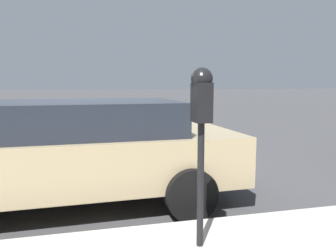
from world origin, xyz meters
name	(u,v)px	position (x,y,z in m)	size (l,w,h in m)	color
ground_plane	(89,184)	(0.00, 0.00, 0.00)	(220.00, 220.00, 0.00)	#424244
parking_meter	(201,111)	(-2.74, -0.98, 1.40)	(0.21, 0.19, 1.60)	black
car_tan	(73,149)	(-0.86, 0.19, 0.76)	(2.24, 4.59, 1.41)	tan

